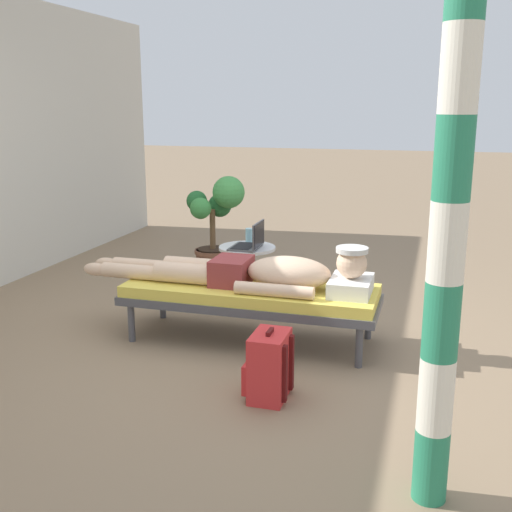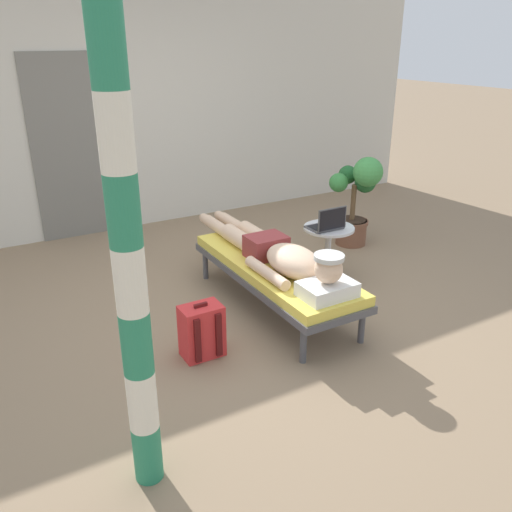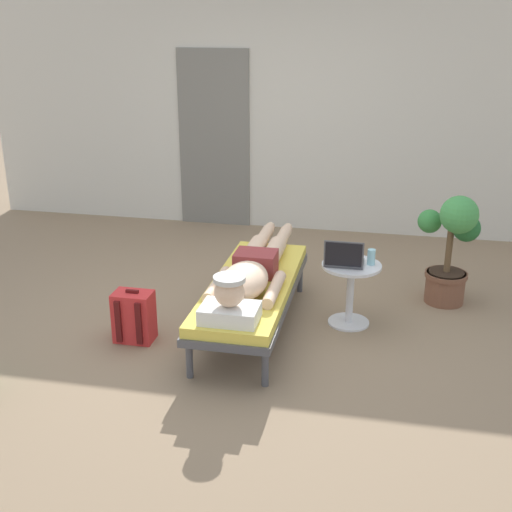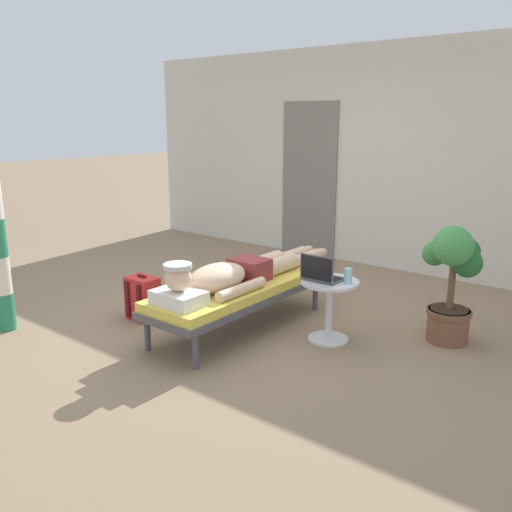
# 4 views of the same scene
# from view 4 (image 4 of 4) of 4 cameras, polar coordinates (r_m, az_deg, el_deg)

# --- Properties ---
(ground_plane) EXTENTS (40.00, 40.00, 0.00)m
(ground_plane) POSITION_cam_4_polar(r_m,az_deg,el_deg) (5.09, -2.39, -6.61)
(ground_plane) COLOR #8C7256
(house_wall_back) EXTENTS (7.60, 0.20, 2.70)m
(house_wall_back) POSITION_cam_4_polar(r_m,az_deg,el_deg) (6.90, 13.50, 10.04)
(house_wall_back) COLOR beige
(house_wall_back) RESTS_ON ground
(house_door_panel) EXTENTS (0.84, 0.03, 2.04)m
(house_door_panel) POSITION_cam_4_polar(r_m,az_deg,el_deg) (7.33, 5.63, 8.00)
(house_door_panel) COLOR slate
(house_door_panel) RESTS_ON ground
(lounge_chair) EXTENTS (0.64, 1.85, 0.42)m
(lounge_chair) POSITION_cam_4_polar(r_m,az_deg,el_deg) (4.75, -1.77, -3.73)
(lounge_chair) COLOR #4C4C51
(lounge_chair) RESTS_ON ground
(person_reclining) EXTENTS (0.53, 2.17, 0.33)m
(person_reclining) POSITION_cam_4_polar(r_m,az_deg,el_deg) (4.66, -2.21, -1.85)
(person_reclining) COLOR white
(person_reclining) RESTS_ON lounge_chair
(side_table) EXTENTS (0.48, 0.48, 0.52)m
(side_table) POSITION_cam_4_polar(r_m,az_deg,el_deg) (4.53, 7.76, -4.62)
(side_table) COLOR silver
(side_table) RESTS_ON ground
(laptop) EXTENTS (0.31, 0.24, 0.23)m
(laptop) POSITION_cam_4_polar(r_m,az_deg,el_deg) (4.45, 6.85, -1.89)
(laptop) COLOR #4C4C51
(laptop) RESTS_ON side_table
(drink_glass) EXTENTS (0.06, 0.06, 0.13)m
(drink_glass) POSITION_cam_4_polar(r_m,az_deg,el_deg) (4.41, 9.71, -2.08)
(drink_glass) COLOR #99D8E5
(drink_glass) RESTS_ON side_table
(backpack) EXTENTS (0.30, 0.26, 0.42)m
(backpack) POSITION_cam_4_polar(r_m,az_deg,el_deg) (5.13, -11.82, -4.40)
(backpack) COLOR red
(backpack) RESTS_ON ground
(potted_plant) EXTENTS (0.52, 0.60, 1.01)m
(potted_plant) POSITION_cam_4_polar(r_m,az_deg,el_deg) (4.66, 20.06, -2.39)
(potted_plant) COLOR brown
(potted_plant) RESTS_ON ground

